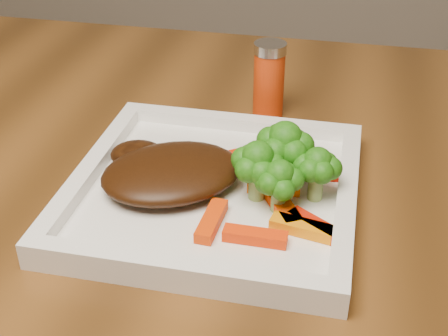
# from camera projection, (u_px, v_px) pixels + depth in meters

# --- Properties ---
(plate) EXTENTS (0.27, 0.27, 0.01)m
(plate) POSITION_uv_depth(u_px,v_px,m) (214.00, 194.00, 0.61)
(plate) COLOR white
(plate) RESTS_ON dining_table
(steak) EXTENTS (0.17, 0.16, 0.03)m
(steak) POSITION_uv_depth(u_px,v_px,m) (172.00, 172.00, 0.60)
(steak) COLOR #381A08
(steak) RESTS_ON plate
(broccoli_0) EXTENTS (0.08, 0.08, 0.07)m
(broccoli_0) POSITION_uv_depth(u_px,v_px,m) (284.00, 152.00, 0.59)
(broccoli_0) COLOR #295D0F
(broccoli_0) RESTS_ON plate
(broccoli_1) EXTENTS (0.06, 0.06, 0.06)m
(broccoli_1) POSITION_uv_depth(u_px,v_px,m) (317.00, 169.00, 0.57)
(broccoli_1) COLOR #136B11
(broccoli_1) RESTS_ON plate
(broccoli_2) EXTENTS (0.05, 0.05, 0.06)m
(broccoli_2) POSITION_uv_depth(u_px,v_px,m) (279.00, 183.00, 0.56)
(broccoli_2) COLOR #2A6310
(broccoli_2) RESTS_ON plate
(broccoli_3) EXTENTS (0.07, 0.07, 0.06)m
(broccoli_3) POSITION_uv_depth(u_px,v_px,m) (257.00, 170.00, 0.57)
(broccoli_3) COLOR #357213
(broccoli_3) RESTS_ON plate
(carrot_0) EXTENTS (0.06, 0.02, 0.01)m
(carrot_0) POSITION_uv_depth(u_px,v_px,m) (255.00, 236.00, 0.53)
(carrot_0) COLOR #EA3003
(carrot_0) RESTS_ON plate
(carrot_1) EXTENTS (0.05, 0.04, 0.01)m
(carrot_1) POSITION_uv_depth(u_px,v_px,m) (314.00, 225.00, 0.54)
(carrot_1) COLOR red
(carrot_1) RESTS_ON plate
(carrot_2) EXTENTS (0.02, 0.06, 0.01)m
(carrot_2) POSITION_uv_depth(u_px,v_px,m) (212.00, 221.00, 0.55)
(carrot_2) COLOR #DD3603
(carrot_2) RESTS_ON plate
(carrot_3) EXTENTS (0.06, 0.02, 0.01)m
(carrot_3) POSITION_uv_depth(u_px,v_px,m) (317.00, 172.00, 0.62)
(carrot_3) COLOR #F51A04
(carrot_3) RESTS_ON plate
(carrot_4) EXTENTS (0.05, 0.04, 0.01)m
(carrot_4) POSITION_uv_depth(u_px,v_px,m) (243.00, 155.00, 0.65)
(carrot_4) COLOR red
(carrot_4) RESTS_ON plate
(carrot_5) EXTENTS (0.05, 0.06, 0.01)m
(carrot_5) POSITION_uv_depth(u_px,v_px,m) (282.00, 206.00, 0.57)
(carrot_5) COLOR #FF4104
(carrot_5) RESTS_ON plate
(carrot_6) EXTENTS (0.05, 0.02, 0.01)m
(carrot_6) POSITION_uv_depth(u_px,v_px,m) (274.00, 187.00, 0.59)
(carrot_6) COLOR #FD6A04
(carrot_6) RESTS_ON plate
(spice_shaker) EXTENTS (0.05, 0.05, 0.09)m
(spice_shaker) POSITION_uv_depth(u_px,v_px,m) (269.00, 80.00, 0.74)
(spice_shaker) COLOR red
(spice_shaker) RESTS_ON dining_table
(carrot_7) EXTENTS (0.06, 0.03, 0.01)m
(carrot_7) POSITION_uv_depth(u_px,v_px,m) (305.00, 228.00, 0.54)
(carrot_7) COLOR orange
(carrot_7) RESTS_ON plate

